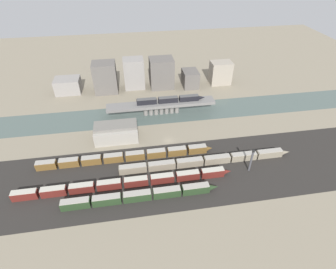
% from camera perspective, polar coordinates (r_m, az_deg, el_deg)
% --- Properties ---
extents(ground_plane, '(400.00, 400.00, 0.00)m').
position_cam_1_polar(ground_plane, '(138.85, 0.10, -1.38)').
color(ground_plane, gray).
extents(railbed_yard, '(280.00, 42.00, 0.01)m').
position_cam_1_polar(railbed_yard, '(121.30, 1.93, -8.38)').
color(railbed_yard, '#282623').
rests_on(railbed_yard, ground).
extents(river_water, '(320.00, 22.24, 0.01)m').
position_cam_1_polar(river_water, '(160.76, -1.45, 4.60)').
color(river_water, '#4C5B56').
rests_on(river_water, ground).
extents(bridge, '(64.63, 8.08, 7.49)m').
position_cam_1_polar(bridge, '(157.73, -1.48, 6.37)').
color(bridge, slate).
rests_on(bridge, ground).
extents(train_on_bridge, '(41.28, 2.67, 3.55)m').
position_cam_1_polar(train_on_bridge, '(156.70, 0.52, 7.62)').
color(train_on_bridge, black).
rests_on(train_on_bridge, bridge).
extents(train_yard_near, '(64.52, 3.09, 4.09)m').
position_cam_1_polar(train_yard_near, '(110.39, -5.99, -13.11)').
color(train_yard_near, '#23381E').
rests_on(train_yard_near, ground).
extents(train_yard_mid, '(93.71, 2.88, 4.19)m').
position_cam_1_polar(train_yard_mid, '(115.73, -9.25, -10.37)').
color(train_yard_mid, '#5B1E19').
rests_on(train_yard_mid, ground).
extents(train_yard_far, '(83.46, 2.97, 3.86)m').
position_cam_1_polar(train_yard_far, '(125.77, 8.36, -5.63)').
color(train_yard_far, gray).
rests_on(train_yard_far, ground).
extents(train_yard_outer, '(84.33, 3.08, 4.10)m').
position_cam_1_polar(train_yard_outer, '(127.91, -8.98, -4.76)').
color(train_yard_outer, brown).
rests_on(train_yard_outer, ground).
extents(warehouse_building, '(22.42, 12.96, 9.07)m').
position_cam_1_polar(warehouse_building, '(140.74, -11.22, 0.61)').
color(warehouse_building, '#9E998E').
rests_on(warehouse_building, ground).
extents(signal_tower, '(1.00, 0.91, 12.31)m').
position_cam_1_polar(signal_tower, '(124.10, 17.64, -5.42)').
color(signal_tower, '#4C4C51').
rests_on(signal_tower, ground).
extents(city_block_far_left, '(16.75, 12.62, 10.05)m').
position_cam_1_polar(city_block_far_left, '(194.74, -20.94, 9.94)').
color(city_block_far_left, gray).
rests_on(city_block_far_left, ground).
extents(city_block_left, '(15.27, 12.70, 20.75)m').
position_cam_1_polar(city_block_left, '(185.87, -13.52, 11.97)').
color(city_block_left, '#605B56').
rests_on(city_block_left, ground).
extents(city_block_center, '(13.89, 11.09, 20.98)m').
position_cam_1_polar(city_block_center, '(188.13, -7.41, 13.04)').
color(city_block_center, gray).
rests_on(city_block_center, ground).
extents(city_block_right, '(16.22, 13.22, 20.80)m').
position_cam_1_polar(city_block_right, '(187.48, -1.41, 13.22)').
color(city_block_right, '#605B56').
rests_on(city_block_right, ground).
extents(city_block_far_right, '(10.56, 13.73, 11.52)m').
position_cam_1_polar(city_block_far_right, '(190.95, 4.84, 12.04)').
color(city_block_far_right, '#605B56').
rests_on(city_block_far_right, ground).
extents(city_block_tall, '(14.77, 10.24, 16.12)m').
position_cam_1_polar(city_block_tall, '(197.27, 11.34, 13.03)').
color(city_block_tall, gray).
rests_on(city_block_tall, ground).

